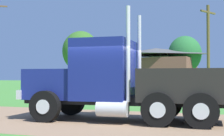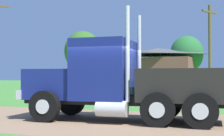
% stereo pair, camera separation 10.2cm
% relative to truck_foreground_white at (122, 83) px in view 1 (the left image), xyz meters
% --- Properties ---
extents(ground_plane, '(200.00, 200.00, 0.00)m').
position_rel_truck_foreground_white_xyz_m(ground_plane, '(-0.68, -0.23, -1.30)').
color(ground_plane, '#488A36').
extents(dirt_track, '(120.00, 6.72, 0.01)m').
position_rel_truck_foreground_white_xyz_m(dirt_track, '(-0.68, -0.23, -1.30)').
color(dirt_track, '#967556').
rests_on(dirt_track, ground_plane).
extents(truck_foreground_white, '(7.29, 2.91, 3.80)m').
position_rel_truck_foreground_white_xyz_m(truck_foreground_white, '(0.00, 0.00, 0.00)').
color(truck_foreground_white, black).
rests_on(truck_foreground_white, ground_plane).
extents(shed_building, '(9.63, 7.67, 4.92)m').
position_rel_truck_foreground_white_xyz_m(shed_building, '(-5.07, 28.46, 1.06)').
color(shed_building, brown).
rests_on(shed_building, ground_plane).
extents(utility_pole_far, '(1.13, 2.02, 7.57)m').
position_rel_truck_foreground_white_xyz_m(utility_pole_far, '(1.70, 18.26, 2.73)').
color(utility_pole_far, brown).
rests_on(utility_pole_far, ground_plane).
extents(tree_left, '(5.51, 5.51, 8.35)m').
position_rel_truck_foreground_white_xyz_m(tree_left, '(-17.85, 34.72, 4.01)').
color(tree_left, '#513823').
rests_on(tree_left, ground_plane).
extents(tree_mid, '(3.91, 3.91, 6.35)m').
position_rel_truck_foreground_white_xyz_m(tree_mid, '(-1.70, 29.27, 2.87)').
color(tree_mid, '#513823').
rests_on(tree_mid, ground_plane).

